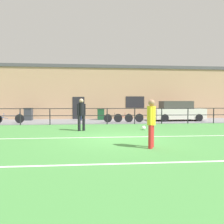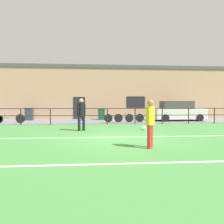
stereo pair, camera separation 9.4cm
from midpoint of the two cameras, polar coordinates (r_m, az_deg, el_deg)
The scene contains 16 objects.
ground at distance 8.95m, azimuth 1.42°, elevation -7.39°, with size 60.00×44.00×0.04m, color #478C42.
field_line_touchline at distance 9.28m, azimuth 1.20°, elevation -6.90°, with size 36.00×0.11×0.00m, color white.
field_line_hash at distance 5.37m, azimuth 5.80°, elevation -13.87°, with size 36.00×0.11×0.00m, color white.
pavement_strip at distance 17.36m, azimuth -1.60°, elevation -2.50°, with size 48.00×5.00×0.02m, color slate.
perimeter_fence at distance 14.82m, azimuth -1.07°, elevation -0.50°, with size 36.07×0.07×1.15m.
clubhouse_facade at distance 21.02m, azimuth -2.16°, elevation 5.37°, with size 28.00×2.56×5.14m.
player_goalkeeper at distance 11.42m, azimuth -8.18°, elevation -0.14°, with size 0.45×0.31×1.76m.
player_striker at distance 7.09m, azimuth 10.82°, elevation -2.31°, with size 0.29×0.41×1.63m.
soccer_ball_match at distance 11.83m, azimuth 8.89°, elevation -4.34°, with size 0.23×0.23×0.23m, color white.
spectator_child at distance 17.99m, azimuth -7.87°, elevation -0.01°, with size 0.34×0.22×1.27m.
parked_car_red at distance 18.45m, azimuth 17.84°, elevation 0.14°, with size 4.22×1.78×1.66m.
bicycle_parked_0 at distance 16.12m, azimuth 2.03°, elevation -1.64°, with size 2.29×0.04×0.75m.
bicycle_parked_1 at distance 17.22m, azimuth -26.35°, elevation -1.60°, with size 2.32×0.04×0.76m.
bicycle_parked_2 at distance 16.24m, azimuth 4.88°, elevation -1.60°, with size 2.34×0.04×0.75m.
trash_bin_0 at distance 18.63m, azimuth -2.78°, elevation -0.63°, with size 0.63×0.53×0.97m.
trash_bin_1 at distance 19.40m, azimuth -21.63°, elevation -0.53°, with size 0.66×0.56×1.07m.
Camera 2 is at (-0.90, -8.77, 1.51)m, focal length 33.30 mm.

